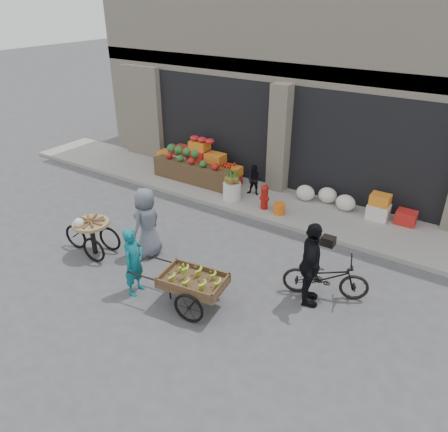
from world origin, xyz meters
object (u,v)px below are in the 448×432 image
Objects in this scene: bicycle at (326,277)px; vendor_grey at (147,223)px; cyclist at (311,265)px; orange_bucket at (279,209)px; fire_hydrant at (264,196)px; seated_person at (254,180)px; banana_cart at (191,279)px; vendor_woman at (134,262)px; pineapple_bin at (232,191)px; tricycle_cart at (92,232)px.

vendor_grey is at bearing 80.06° from bicycle.
orange_bucket is at bearing 14.75° from cyclist.
fire_hydrant is 3.64m from vendor_grey.
seated_person is 4.97m from cyclist.
fire_hydrant is at bearing 26.27° from bicycle.
bicycle reaches higher than banana_cart.
bicycle is at bearing -66.30° from vendor_woman.
banana_cart is 2.32m from cyclist.
vendor_grey is at bearing -107.06° from seated_person.
bicycle is (2.05, 1.76, -0.19)m from banana_cart.
fire_hydrant is at bearing -13.48° from vendor_woman.
seated_person reaches higher than fire_hydrant.
fire_hydrant is at bearing 92.03° from banana_cart.
bicycle is (3.55, -3.27, -0.13)m from seated_person.
banana_cart is 1.50× the size of vendor_woman.
banana_cart is 1.24× the size of cyclist.
bicycle is (4.05, 0.80, -0.39)m from vendor_grey.
pineapple_bin reaches higher than orange_bucket.
cyclist is (3.35, -3.67, 0.30)m from seated_person.
fire_hydrant reaches higher than orange_bucket.
bicycle is 0.96× the size of cyclist.
banana_cart is (1.89, -4.43, 0.27)m from pineapple_bin.
orange_bucket is 0.19× the size of vendor_grey.
tricycle_cart is (-2.81, -4.06, 0.30)m from orange_bucket.
pineapple_bin is at bearing 176.42° from orange_bucket.
cyclist is at bearing -70.16° from vendor_woman.
fire_hydrant is 0.40× the size of cyclist.
tricycle_cart is 5.37m from bicycle.
banana_cart is 1.27m from vendor_woman.
bicycle is (3.95, -2.67, 0.08)m from pineapple_bin.
vendor_woman is (-1.23, -0.27, 0.09)m from banana_cart.
vendor_woman is at bearing -101.59° from orange_bucket.
bicycle is (5.16, 1.49, -0.11)m from tricycle_cart.
bicycle is at bearing -47.69° from cyclist.
pineapple_bin is at bearing 177.40° from fire_hydrant.
pineapple_bin is at bearing 34.82° from bicycle.
vendor_woman reaches higher than fire_hydrant.
pineapple_bin is 0.75m from seated_person.
bicycle reaches higher than fire_hydrant.
vendor_woman is 3.88m from bicycle.
seated_person is 0.52× the size of cyclist.
banana_cart is at bearing -83.49° from seated_person.
orange_bucket is at bearing -40.26° from seated_person.
cyclist is (3.09, 1.63, 0.16)m from vendor_woman.
banana_cart is 1.31× the size of vendor_grey.
tricycle_cart is (-1.21, -4.16, 0.20)m from pineapple_bin.
seated_person is (-1.20, 0.70, 0.31)m from orange_bucket.
tricycle_cart is at bearing 84.98° from bicycle.
orange_bucket is 3.82m from vendor_grey.
tricycle_cart is at bearing -124.74° from orange_bucket.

